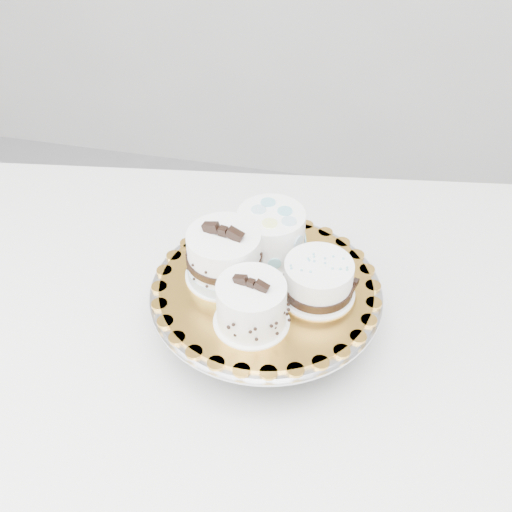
% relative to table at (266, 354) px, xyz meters
% --- Properties ---
extents(table, '(1.40, 1.04, 0.75)m').
position_rel_table_xyz_m(table, '(0.00, 0.00, 0.00)').
color(table, white).
rests_on(table, floor).
extents(cake_stand, '(0.35, 0.35, 0.10)m').
position_rel_table_xyz_m(cake_stand, '(-0.00, -0.01, 0.14)').
color(cake_stand, gray).
rests_on(cake_stand, table).
extents(cake_board, '(0.39, 0.39, 0.00)m').
position_rel_table_xyz_m(cake_board, '(-0.00, -0.01, 0.17)').
color(cake_board, gold).
rests_on(cake_board, cake_stand).
extents(cake_swirl, '(0.12, 0.12, 0.09)m').
position_rel_table_xyz_m(cake_swirl, '(-0.01, -0.08, 0.20)').
color(cake_swirl, white).
rests_on(cake_swirl, cake_board).
extents(cake_banded, '(0.13, 0.13, 0.10)m').
position_rel_table_xyz_m(cake_banded, '(-0.07, 0.00, 0.21)').
color(cake_banded, white).
rests_on(cake_banded, cake_board).
extents(cake_dots, '(0.13, 0.13, 0.08)m').
position_rel_table_xyz_m(cake_dots, '(-0.01, 0.07, 0.21)').
color(cake_dots, white).
rests_on(cake_dots, cake_board).
extents(cake_ribbon, '(0.12, 0.12, 0.06)m').
position_rel_table_xyz_m(cake_ribbon, '(0.08, -0.01, 0.20)').
color(cake_ribbon, white).
rests_on(cake_ribbon, cake_board).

